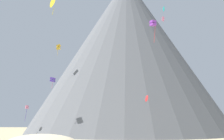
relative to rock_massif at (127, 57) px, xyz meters
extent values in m
cone|color=slate|center=(-0.05, -0.42, 2.16)|extent=(103.75, 103.75, 61.57)
cone|color=slate|center=(9.83, 6.74, -12.99)|extent=(33.04, 33.04, 31.27)
cone|color=slate|center=(-5.88, 0.54, -17.01)|extent=(49.06, 49.06, 23.22)
cube|color=pink|center=(8.47, -41.90, -1.16)|extent=(0.72, 0.62, 1.11)
cube|color=#5138B2|center=(-19.66, -32.02, -13.83)|extent=(1.34, 1.28, 0.68)
cube|color=#5138B2|center=(-19.66, -32.02, -13.21)|extent=(1.34, 1.28, 0.68)
cylinder|color=#E5668C|center=(-19.73, -32.02, -14.96)|extent=(0.23, 0.27, 1.75)
cube|color=teal|center=(9.37, -37.07, 3.39)|extent=(0.32, 0.99, 1.10)
cone|color=yellow|center=(-15.50, -48.49, 0.58)|extent=(2.22, 2.31, 2.52)
cylinder|color=yellow|center=(-15.44, -48.49, -1.48)|extent=(0.31, 0.20, 1.60)
cone|color=red|center=(4.51, -36.77, -18.97)|extent=(1.08, 1.69, 1.60)
cube|color=#E5668C|center=(-28.44, -26.07, -20.57)|extent=(1.06, 1.06, 0.38)
cube|color=#E5668C|center=(-28.44, -26.07, -20.07)|extent=(1.06, 1.06, 0.38)
cylinder|color=#5138B2|center=(-28.64, -26.07, -22.54)|extent=(0.58, 0.36, 3.58)
cube|color=#D1339E|center=(-7.25, -18.01, -9.30)|extent=(0.69, 0.64, 1.53)
cube|color=gold|center=(-21.79, -19.74, -1.51)|extent=(1.42, 1.32, 0.90)
cube|color=gold|center=(-21.79, -19.74, -0.66)|extent=(1.42, 1.32, 0.90)
cylinder|color=gold|center=(-21.98, -19.74, -2.85)|extent=(0.17, 0.16, 2.13)
cube|color=#33BCDB|center=(10.45, -21.27, -14.66)|extent=(0.27, 0.65, 0.73)
cylinder|color=yellow|center=(10.74, -21.27, -17.25)|extent=(0.11, 0.45, 4.45)
cube|color=white|center=(-12.13, -14.33, -21.05)|extent=(0.73, 0.46, 1.52)
cylinder|color=#8CD133|center=(-12.42, -14.33, -22.95)|extent=(0.21, 0.15, 2.29)
cube|color=purple|center=(5.92, -44.08, -3.30)|extent=(1.53, 1.54, 0.57)
cube|color=purple|center=(5.92, -44.08, -2.65)|extent=(1.53, 1.54, 0.57)
cylinder|color=red|center=(6.22, -44.08, -5.55)|extent=(0.52, 0.64, 3.95)
camera|label=1|loc=(0.42, -101.44, -24.59)|focal=43.39mm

